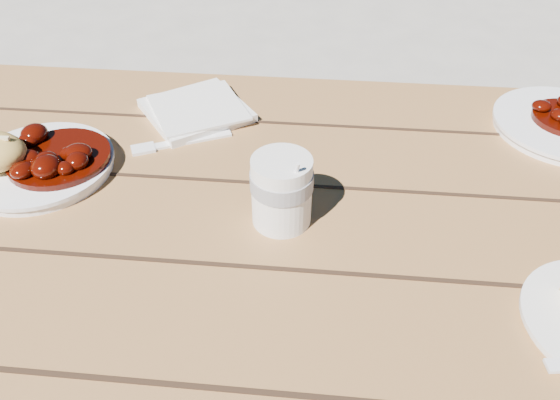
{
  "coord_description": "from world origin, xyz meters",
  "views": [
    {
      "loc": [
        0.15,
        -0.52,
        1.22
      ],
      "look_at": [
        0.1,
        -0.03,
        0.81
      ],
      "focal_mm": 35.0,
      "sensor_mm": 36.0,
      "label": 1
    }
  ],
  "objects": [
    {
      "name": "picnic_table",
      "position": [
        0.0,
        -0.0,
        0.59
      ],
      "size": [
        2.0,
        1.55,
        0.75
      ],
      "color": "brown",
      "rests_on": "ground"
    },
    {
      "name": "main_plate",
      "position": [
        -0.25,
        0.08,
        0.76
      ],
      "size": [
        0.2,
        0.2,
        0.02
      ],
      "primitive_type": "cylinder",
      "color": "white",
      "rests_on": "picnic_table"
    },
    {
      "name": "goulash_stew",
      "position": [
        -0.22,
        0.08,
        0.79
      ],
      "size": [
        0.14,
        0.14,
        0.04
      ],
      "primitive_type": null,
      "color": "#390802",
      "rests_on": "main_plate"
    },
    {
      "name": "coffee_cup",
      "position": [
        0.1,
        0.01,
        0.8
      ],
      "size": [
        0.08,
        0.08,
        0.09
      ],
      "primitive_type": "cylinder",
      "color": "white",
      "rests_on": "picnic_table"
    },
    {
      "name": "napkin_stack",
      "position": [
        -0.06,
        0.26,
        0.76
      ],
      "size": [
        0.21,
        0.21,
        0.01
      ],
      "primitive_type": "cube",
      "rotation": [
        0.0,
        0.0,
        0.64
      ],
      "color": "white",
      "rests_on": "picnic_table"
    },
    {
      "name": "fork_table",
      "position": [
        -0.05,
        0.18,
        0.75
      ],
      "size": [
        0.16,
        0.09,
        0.0
      ],
      "primitive_type": null,
      "rotation": [
        0.0,
        0.0,
        2.0
      ],
      "color": "white",
      "rests_on": "picnic_table"
    }
  ]
}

